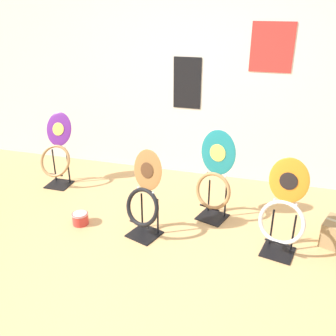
% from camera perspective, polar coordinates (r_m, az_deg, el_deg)
% --- Properties ---
extents(ground_plane, '(14.00, 14.00, 0.00)m').
position_cam_1_polar(ground_plane, '(3.15, -4.53, -17.98)').
color(ground_plane, tan).
extents(wall_back, '(8.00, 0.07, 2.60)m').
position_cam_1_polar(wall_back, '(4.60, 5.07, 14.19)').
color(wall_back, silver).
rests_on(wall_back, ground_plane).
extents(toilet_seat_display_orange_sun, '(0.42, 0.33, 0.92)m').
position_cam_1_polar(toilet_seat_display_orange_sun, '(3.41, 17.23, -6.18)').
color(toilet_seat_display_orange_sun, black).
rests_on(toilet_seat_display_orange_sun, ground_plane).
extents(toilet_seat_display_teal_sax, '(0.42, 0.35, 0.96)m').
position_cam_1_polar(toilet_seat_display_teal_sax, '(3.82, 7.13, -1.86)').
color(toilet_seat_display_teal_sax, black).
rests_on(toilet_seat_display_teal_sax, ground_plane).
extents(toilet_seat_display_woodgrain, '(0.41, 0.36, 0.87)m').
position_cam_1_polar(toilet_seat_display_woodgrain, '(3.54, -3.66, -4.82)').
color(toilet_seat_display_woodgrain, black).
rests_on(toilet_seat_display_woodgrain, ground_plane).
extents(toilet_seat_display_purple_note, '(0.40, 0.37, 0.88)m').
position_cam_1_polar(toilet_seat_display_purple_note, '(4.71, -16.55, 2.52)').
color(toilet_seat_display_purple_note, black).
rests_on(toilet_seat_display_purple_note, ground_plane).
extents(paint_can, '(0.17, 0.17, 0.13)m').
position_cam_1_polar(paint_can, '(3.96, -13.22, -7.44)').
color(paint_can, red).
rests_on(paint_can, ground_plane).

